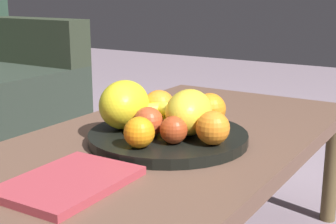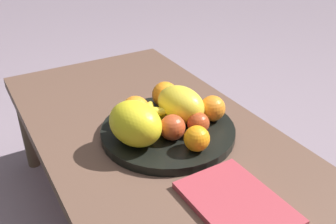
# 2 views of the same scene
# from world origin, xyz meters

# --- Properties ---
(coffee_table) EXTENTS (1.27, 0.64, 0.40)m
(coffee_table) POSITION_xyz_m (0.00, 0.00, 0.36)
(coffee_table) COLOR brown
(coffee_table) RESTS_ON ground_plane
(fruit_bowl) EXTENTS (0.38, 0.38, 0.03)m
(fruit_bowl) POSITION_xyz_m (-0.01, -0.03, 0.41)
(fruit_bowl) COLOR black
(fruit_bowl) RESTS_ON coffee_table
(melon_large_front) EXTENTS (0.19, 0.16, 0.12)m
(melon_large_front) POSITION_xyz_m (-0.04, 0.09, 0.48)
(melon_large_front) COLOR yellow
(melon_large_front) RESTS_ON fruit_bowl
(melon_smaller_beside) EXTENTS (0.18, 0.14, 0.11)m
(melon_smaller_beside) POSITION_xyz_m (-0.00, -0.08, 0.47)
(melon_smaller_beside) COLOR yellow
(melon_smaller_beside) RESTS_ON fruit_bowl
(orange_front) EXTENTS (0.07, 0.07, 0.07)m
(orange_front) POSITION_xyz_m (-0.14, -0.03, 0.45)
(orange_front) COLOR orange
(orange_front) RESTS_ON fruit_bowl
(orange_left) EXTENTS (0.08, 0.08, 0.08)m
(orange_left) POSITION_xyz_m (0.05, 0.04, 0.46)
(orange_left) COLOR orange
(orange_left) RESTS_ON fruit_bowl
(orange_right) EXTENTS (0.08, 0.08, 0.08)m
(orange_right) POSITION_xyz_m (0.10, -0.08, 0.46)
(orange_right) COLOR orange
(orange_right) RESTS_ON fruit_bowl
(orange_back) EXTENTS (0.08, 0.08, 0.08)m
(orange_back) POSITION_xyz_m (-0.04, -0.16, 0.46)
(orange_back) COLOR orange
(orange_back) RESTS_ON fruit_bowl
(apple_front) EXTENTS (0.06, 0.06, 0.06)m
(apple_front) POSITION_xyz_m (-0.08, -0.08, 0.45)
(apple_front) COLOR #AD401C
(apple_front) RESTS_ON fruit_bowl
(apple_right) EXTENTS (0.07, 0.07, 0.07)m
(apple_right) POSITION_xyz_m (-0.07, -0.01, 0.46)
(apple_right) COLOR #B54522
(apple_right) RESTS_ON fruit_bowl
(banana_bunch) EXTENTS (0.15, 0.16, 0.06)m
(banana_bunch) POSITION_xyz_m (0.01, 0.03, 0.45)
(banana_bunch) COLOR yellow
(banana_bunch) RESTS_ON fruit_bowl
(magazine) EXTENTS (0.25, 0.18, 0.02)m
(magazine) POSITION_xyz_m (-0.34, -0.01, 0.40)
(magazine) COLOR #AD3A45
(magazine) RESTS_ON coffee_table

